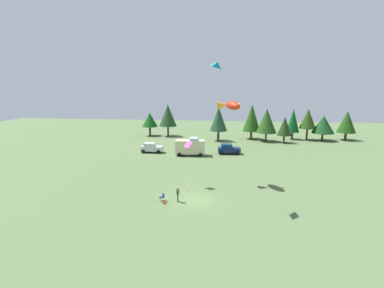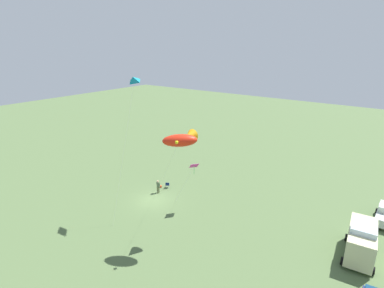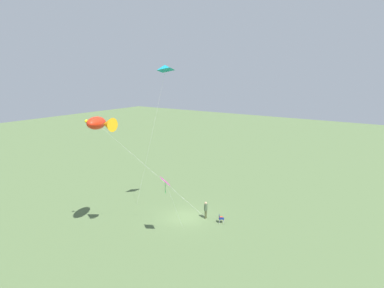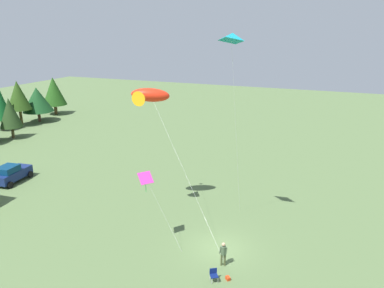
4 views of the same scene
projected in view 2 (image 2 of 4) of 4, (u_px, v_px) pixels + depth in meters
name	position (u px, v px, depth m)	size (l,w,h in m)	color
ground_plane	(153.00, 200.00, 36.94)	(160.00, 160.00, 0.00)	#50673D
person_kite_flyer	(158.00, 186.00, 38.48)	(0.40, 0.56, 1.74)	#414829
folding_chair	(167.00, 184.00, 39.96)	(0.66, 0.66, 0.82)	#0C1A54
backpack_on_grass	(161.00, 187.00, 40.22)	(0.32, 0.22, 0.22)	red
van_camper_beige	(361.00, 241.00, 26.65)	(5.57, 2.99, 3.34)	beige
kite_large_fish	(182.00, 140.00, 26.64)	(7.14, 10.28, 10.91)	red
kite_diamond_rainbow	(194.00, 167.00, 33.55)	(1.20, 3.31, 5.70)	#CF329D
kite_delta_teal	(133.00, 80.00, 30.32)	(4.95, 1.80, 15.32)	teal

